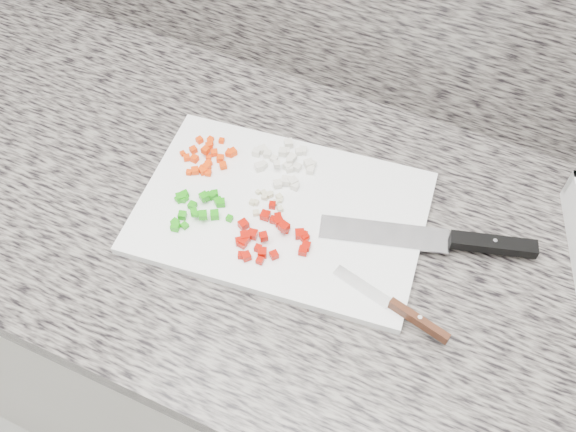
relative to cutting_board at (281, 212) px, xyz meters
name	(u,v)px	position (x,y,z in m)	size (l,w,h in m)	color
cabinet	(282,348)	(0.00, 0.00, -0.48)	(3.92, 0.62, 0.86)	silver
countertop	(279,224)	(0.00, 0.00, -0.03)	(3.96, 0.64, 0.04)	slate
cutting_board	(281,212)	(0.00, 0.00, 0.00)	(0.42, 0.28, 0.01)	white
carrot_pile	(208,157)	(-0.14, 0.04, 0.01)	(0.08, 0.09, 0.02)	#E83805
onion_pile	(286,163)	(-0.03, 0.08, 0.01)	(0.10, 0.10, 0.02)	silver
green_pepper_pile	(197,206)	(-0.11, -0.05, 0.01)	(0.10, 0.09, 0.02)	#1A960D
red_pepper_pile	(271,236)	(0.01, -0.05, 0.01)	(0.11, 0.11, 0.02)	#A40B02
garlic_pile	(267,202)	(-0.02, 0.00, 0.01)	(0.05, 0.05, 0.01)	beige
chef_knife	(455,241)	(0.25, 0.05, 0.01)	(0.30, 0.12, 0.02)	silver
paring_knife	(404,312)	(0.22, -0.09, 0.01)	(0.17, 0.06, 0.02)	silver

